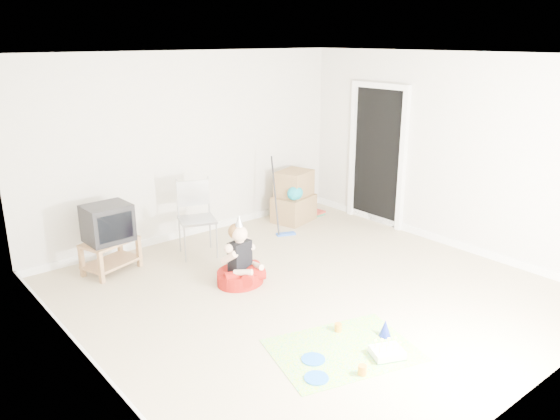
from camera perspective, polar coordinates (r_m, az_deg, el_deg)
ground at (r=6.29m, az=3.05°, el=-8.52°), size 5.00×5.00×0.00m
doorway_recess at (r=8.45m, az=10.16°, el=5.46°), size 0.02×0.90×2.05m
tv_stand at (r=7.01m, az=-17.28°, el=-4.30°), size 0.74×0.58×0.41m
crt_tv at (r=6.88m, az=-17.57°, el=-1.30°), size 0.54×0.46×0.45m
folding_chair at (r=7.20m, az=-8.65°, el=-1.01°), size 0.57×0.56×1.01m
cardboard_boxes at (r=8.51m, az=1.47°, el=1.32°), size 0.73×0.64×0.79m
floor_mop at (r=7.91m, az=0.62°, el=-0.83°), size 0.30×0.36×1.13m
book_pile at (r=8.93m, az=3.64°, el=-0.25°), size 0.25×0.31×0.06m
seated_woman at (r=6.43m, az=-4.18°, el=-6.09°), size 0.70×0.70×0.85m
party_mat at (r=5.25m, az=6.58°, el=-14.32°), size 1.50×1.26×0.01m
birthday_cake at (r=5.19m, az=11.12°, el=-14.46°), size 0.35×0.32×0.14m
blue_plate_near at (r=5.08m, az=3.49°, el=-15.30°), size 0.23×0.23×0.01m
blue_plate_far at (r=4.85m, az=3.83°, el=-17.10°), size 0.25×0.25×0.01m
orange_cup_near at (r=5.51m, az=6.09°, el=-12.10°), size 0.08×0.08×0.08m
orange_cup_far at (r=4.92m, az=8.59°, el=-16.20°), size 0.08×0.08×0.09m
blue_party_hat at (r=5.47m, az=10.93°, el=-12.02°), size 0.17×0.17×0.17m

